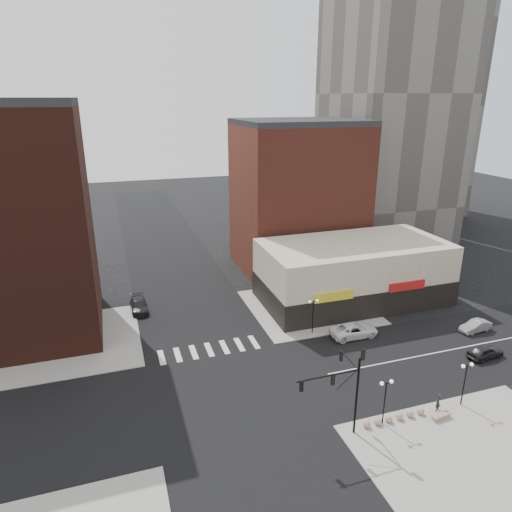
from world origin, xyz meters
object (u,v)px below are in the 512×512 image
street_lamp_se_a (386,391)px  pedestrian (438,402)px  dark_sedan_east (485,352)px  street_lamp_ne (313,308)px  white_suv (354,330)px  street_lamp_se_b (466,374)px  stone_bench (441,416)px  dark_sedan_north (139,305)px  silver_sedan (476,326)px  traffic_signal (345,381)px

street_lamp_se_a → pedestrian: size_ratio=2.57×
dark_sedan_east → pedestrian: pedestrian is taller
street_lamp_ne → white_suv: size_ratio=0.75×
street_lamp_se_b → stone_bench: 4.29m
dark_sedan_north → silver_sedan: bearing=-27.3°
traffic_signal → street_lamp_se_b: 11.88m
silver_sedan → dark_sedan_north: size_ratio=0.79×
white_suv → pedestrian: 13.95m
street_lamp_se_a → dark_sedan_north: bearing=121.6°
dark_sedan_north → street_lamp_se_b: bearing=-49.5°
silver_sedan → white_suv: bearing=-109.8°
street_lamp_se_a → pedestrian: (5.46, 0.00, -2.36)m
street_lamp_se_a → dark_sedan_east: street_lamp_se_a is taller
street_lamp_ne → pedestrian: (4.46, -16.00, -2.36)m
street_lamp_ne → dark_sedan_east: 18.42m
street_lamp_ne → white_suv: bearing=-26.0°
dark_sedan_east → dark_sedan_north: bearing=50.9°
dark_sedan_north → pedestrian: bearing=-52.5°
traffic_signal → street_lamp_ne: (4.76, 15.83, -1.67)m
white_suv → traffic_signal: bearing=147.0°
street_lamp_se_a → white_suv: 15.10m
dark_sedan_north → street_lamp_se_a: bearing=-59.8°
stone_bench → pedestrian: bearing=62.4°
dark_sedan_east → dark_sedan_north: dark_sedan_north is taller
street_lamp_se_a → street_lamp_se_b: bearing=0.0°
dark_sedan_east → street_lamp_ne: bearing=50.5°
traffic_signal → pedestrian: 10.07m
street_lamp_se_b → dark_sedan_east: (8.02, 5.66, -2.60)m
traffic_signal → white_suv: 16.97m
traffic_signal → street_lamp_ne: traffic_signal is taller
white_suv → dark_sedan_east: 13.61m
street_lamp_se_a → silver_sedan: (19.31, 10.60, -2.64)m
street_lamp_ne → dark_sedan_north: (-18.50, 12.39, -2.56)m
street_lamp_se_a → traffic_signal: bearing=177.4°
dark_sedan_east → pedestrian: size_ratio=2.52×
silver_sedan → stone_bench: (-14.26, -11.60, -0.31)m
dark_sedan_north → traffic_signal: bearing=-65.5°
pedestrian → dark_sedan_north: bearing=-81.8°
traffic_signal → street_lamp_se_b: bearing=-0.8°
street_lamp_se_b → stone_bench: (-2.95, -1.00, -2.95)m
silver_sedan → stone_bench: size_ratio=2.16×
street_lamp_se_b → pedestrian: (-2.54, 0.00, -2.36)m
street_lamp_se_a → stone_bench: street_lamp_se_a is taller
street_lamp_se_b → white_suv: street_lamp_se_b is taller
traffic_signal → street_lamp_se_a: (3.76, -0.17, -1.67)m
street_lamp_ne → stone_bench: 17.72m
street_lamp_se_b → white_suv: 14.44m
white_suv → dark_sedan_east: bearing=-127.4°
dark_sedan_east → pedestrian: 11.98m
traffic_signal → pedestrian: traffic_signal is taller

